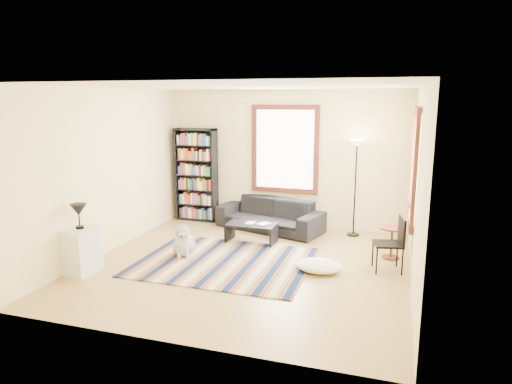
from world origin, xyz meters
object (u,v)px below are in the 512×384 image
(dog, at_px, (184,239))
(side_table, at_px, (392,243))
(bookshelf, at_px, (196,175))
(floor_lamp, at_px, (355,189))
(folding_chair, at_px, (388,244))
(sofa, at_px, (270,215))
(floor_cushion, at_px, (319,266))
(white_cabinet, at_px, (82,251))
(coffee_table, at_px, (252,233))

(dog, bearing_deg, side_table, -5.41)
(bookshelf, xyz_separation_m, floor_lamp, (3.39, -0.17, -0.07))
(floor_lamp, distance_m, side_table, 1.50)
(folding_chair, bearing_deg, sofa, 132.56)
(sofa, distance_m, floor_cushion, 2.40)
(floor_cushion, bearing_deg, dog, 179.59)
(bookshelf, distance_m, floor_cushion, 3.91)
(folding_chair, height_order, dog, folding_chair)
(floor_cushion, height_order, white_cabinet, white_cabinet)
(dog, bearing_deg, coffee_table, 29.75)
(floor_cushion, xyz_separation_m, dog, (-2.30, 0.02, 0.20))
(white_cabinet, bearing_deg, dog, 49.43)
(sofa, bearing_deg, folding_chair, -18.65)
(white_cabinet, bearing_deg, side_table, 29.25)
(side_table, distance_m, dog, 3.48)
(coffee_table, height_order, dog, dog)
(coffee_table, xyz_separation_m, side_table, (2.49, -0.12, 0.09))
(floor_lamp, relative_size, dog, 3.17)
(side_table, bearing_deg, coffee_table, 177.16)
(sofa, relative_size, coffee_table, 2.40)
(sofa, height_order, coffee_table, sofa)
(sofa, distance_m, coffee_table, 0.92)
(bookshelf, relative_size, side_table, 3.70)
(sofa, distance_m, bookshelf, 1.88)
(side_table, distance_m, folding_chair, 0.62)
(floor_lamp, bearing_deg, side_table, -57.06)
(folding_chair, bearing_deg, floor_lamp, 98.79)
(sofa, distance_m, side_table, 2.61)
(coffee_table, relative_size, folding_chair, 1.05)
(coffee_table, relative_size, dog, 1.53)
(bookshelf, distance_m, dog, 2.46)
(sofa, xyz_separation_m, folding_chair, (2.35, -1.62, 0.11))
(folding_chair, distance_m, white_cabinet, 4.69)
(side_table, relative_size, folding_chair, 0.63)
(bookshelf, bearing_deg, dog, -70.80)
(side_table, relative_size, dog, 0.92)
(floor_lamp, height_order, white_cabinet, floor_lamp)
(sofa, distance_m, white_cabinet, 3.74)
(bookshelf, bearing_deg, coffee_table, -35.68)
(side_table, xyz_separation_m, folding_chair, (-0.05, -0.59, 0.16))
(coffee_table, xyz_separation_m, dog, (-0.86, -1.05, 0.11))
(folding_chair, xyz_separation_m, white_cabinet, (-4.45, -1.48, -0.08))
(bookshelf, xyz_separation_m, floor_cushion, (3.07, -2.24, -0.91))
(floor_cushion, xyz_separation_m, white_cabinet, (-3.45, -1.13, 0.26))
(white_cabinet, xyz_separation_m, dog, (1.15, 1.14, -0.06))
(folding_chair, bearing_deg, white_cabinet, -174.44)
(sofa, relative_size, floor_cushion, 2.97)
(white_cabinet, bearing_deg, folding_chair, 22.88)
(bookshelf, bearing_deg, side_table, -17.47)
(coffee_table, bearing_deg, folding_chair, -16.41)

